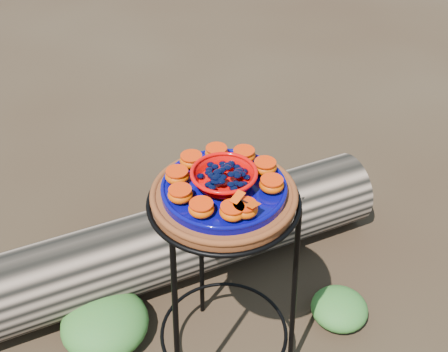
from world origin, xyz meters
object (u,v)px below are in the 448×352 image
object	(u,v)px
red_bowl	(224,179)
driftwood_log	(182,240)
plant_stand	(224,290)
terracotta_saucer	(224,197)
cobalt_plate	(224,189)

from	to	relation	value
red_bowl	driftwood_log	bearing A→B (deg)	89.89
plant_stand	red_bowl	bearing A→B (deg)	0.00
terracotta_saucer	cobalt_plate	bearing A→B (deg)	0.00
terracotta_saucer	driftwood_log	size ratio (longest dim) A/B	0.24
cobalt_plate	plant_stand	bearing A→B (deg)	0.00
plant_stand	driftwood_log	bearing A→B (deg)	89.89
cobalt_plate	driftwood_log	bearing A→B (deg)	89.89
driftwood_log	terracotta_saucer	bearing A→B (deg)	-90.11
plant_stand	cobalt_plate	xyz separation A→B (m)	(0.00, 0.00, 0.39)
plant_stand	red_bowl	xyz separation A→B (m)	(0.00, 0.00, 0.42)
cobalt_plate	driftwood_log	xyz separation A→B (m)	(0.00, 0.45, -0.60)
plant_stand	cobalt_plate	bearing A→B (deg)	0.00
terracotta_saucer	red_bowl	distance (m)	0.06
terracotta_saucer	cobalt_plate	size ratio (longest dim) A/B	1.17
terracotta_saucer	cobalt_plate	world-z (taller)	cobalt_plate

